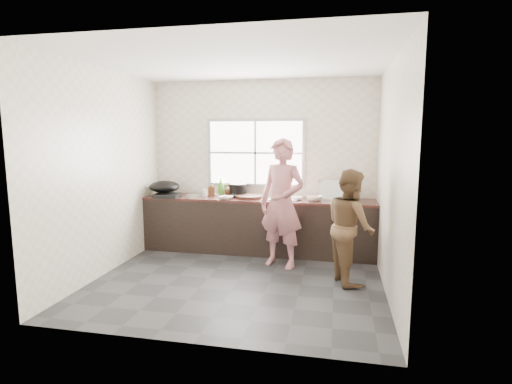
% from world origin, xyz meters
% --- Properties ---
extents(floor, '(3.60, 3.20, 0.01)m').
position_xyz_m(floor, '(0.00, 0.00, -0.01)').
color(floor, '#2B2B2E').
rests_on(floor, ground).
extents(ceiling, '(3.60, 3.20, 0.01)m').
position_xyz_m(ceiling, '(0.00, 0.00, 2.71)').
color(ceiling, silver).
rests_on(ceiling, wall_back).
extents(wall_back, '(3.60, 0.01, 2.70)m').
position_xyz_m(wall_back, '(0.00, 1.60, 1.35)').
color(wall_back, beige).
rests_on(wall_back, ground).
extents(wall_left, '(0.01, 3.20, 2.70)m').
position_xyz_m(wall_left, '(-1.80, 0.00, 1.35)').
color(wall_left, beige).
rests_on(wall_left, ground).
extents(wall_right, '(0.01, 3.20, 2.70)m').
position_xyz_m(wall_right, '(1.80, 0.00, 1.35)').
color(wall_right, silver).
rests_on(wall_right, ground).
extents(wall_front, '(3.60, 0.01, 2.70)m').
position_xyz_m(wall_front, '(0.00, -1.60, 1.35)').
color(wall_front, beige).
rests_on(wall_front, ground).
extents(cabinet, '(3.60, 0.62, 0.82)m').
position_xyz_m(cabinet, '(0.00, 1.29, 0.41)').
color(cabinet, black).
rests_on(cabinet, floor).
extents(countertop, '(3.60, 0.64, 0.04)m').
position_xyz_m(countertop, '(0.00, 1.29, 0.84)').
color(countertop, '#321914').
rests_on(countertop, cabinet).
extents(sink, '(0.55, 0.45, 0.02)m').
position_xyz_m(sink, '(0.35, 1.29, 0.86)').
color(sink, silver).
rests_on(sink, countertop).
extents(faucet, '(0.02, 0.02, 0.30)m').
position_xyz_m(faucet, '(0.35, 1.49, 1.01)').
color(faucet, silver).
rests_on(faucet, countertop).
extents(window_frame, '(1.60, 0.05, 1.10)m').
position_xyz_m(window_frame, '(-0.10, 1.59, 1.55)').
color(window_frame, '#9EA0A5').
rests_on(window_frame, wall_back).
extents(window_glazing, '(1.50, 0.01, 1.00)m').
position_xyz_m(window_glazing, '(-0.10, 1.57, 1.55)').
color(window_glazing, white).
rests_on(window_glazing, window_frame).
extents(woman, '(0.71, 0.59, 1.68)m').
position_xyz_m(woman, '(0.46, 0.68, 0.84)').
color(woman, '#CA7980').
rests_on(woman, floor).
extents(person_side, '(0.75, 0.84, 1.43)m').
position_xyz_m(person_side, '(1.38, 0.26, 0.72)').
color(person_side, brown).
rests_on(person_side, floor).
extents(cutting_board, '(0.45, 0.45, 0.04)m').
position_xyz_m(cutting_board, '(-0.13, 1.28, 0.88)').
color(cutting_board, black).
rests_on(cutting_board, countertop).
extents(cleaver, '(0.22, 0.15, 0.01)m').
position_xyz_m(cleaver, '(-0.34, 1.29, 0.90)').
color(cleaver, silver).
rests_on(cleaver, cutting_board).
extents(bowl_mince, '(0.26, 0.26, 0.05)m').
position_xyz_m(bowl_mince, '(-0.46, 1.08, 0.89)').
color(bowl_mince, white).
rests_on(bowl_mince, countertop).
extents(bowl_crabs, '(0.21, 0.21, 0.06)m').
position_xyz_m(bowl_crabs, '(0.87, 1.20, 0.89)').
color(bowl_crabs, silver).
rests_on(bowl_crabs, countertop).
extents(bowl_held, '(0.23, 0.23, 0.07)m').
position_xyz_m(bowl_held, '(0.62, 1.24, 0.89)').
color(bowl_held, white).
rests_on(bowl_held, countertop).
extents(black_pot, '(0.29, 0.29, 0.20)m').
position_xyz_m(black_pot, '(-0.36, 1.43, 0.96)').
color(black_pot, black).
rests_on(black_pot, countertop).
extents(plate_food, '(0.27, 0.27, 0.02)m').
position_xyz_m(plate_food, '(-0.78, 1.49, 0.87)').
color(plate_food, silver).
rests_on(plate_food, countertop).
extents(bottle_green, '(0.14, 0.14, 0.29)m').
position_xyz_m(bottle_green, '(-0.66, 1.48, 1.00)').
color(bottle_green, '#44892D').
rests_on(bottle_green, countertop).
extents(bottle_brown_tall, '(0.12, 0.12, 0.21)m').
position_xyz_m(bottle_brown_tall, '(-0.78, 1.35, 0.96)').
color(bottle_brown_tall, '#4D2713').
rests_on(bottle_brown_tall, countertop).
extents(bottle_brown_short, '(0.15, 0.15, 0.17)m').
position_xyz_m(bottle_brown_short, '(-0.53, 1.52, 0.94)').
color(bottle_brown_short, '#4D2813').
rests_on(bottle_brown_short, countertop).
extents(glass_jar, '(0.08, 0.08, 0.11)m').
position_xyz_m(glass_jar, '(-0.86, 1.26, 0.92)').
color(glass_jar, silver).
rests_on(glass_jar, countertop).
extents(burner, '(0.41, 0.41, 0.05)m').
position_xyz_m(burner, '(-1.42, 1.08, 0.89)').
color(burner, black).
rests_on(burner, countertop).
extents(wok, '(0.56, 0.56, 0.18)m').
position_xyz_m(wok, '(-1.51, 1.19, 1.01)').
color(wok, black).
rests_on(wok, burner).
extents(dish_rack, '(0.48, 0.38, 0.32)m').
position_xyz_m(dish_rack, '(1.17, 1.33, 1.02)').
color(dish_rack, silver).
rests_on(dish_rack, countertop).
extents(pot_lid_left, '(0.32, 0.32, 0.01)m').
position_xyz_m(pot_lid_left, '(-1.08, 1.39, 0.87)').
color(pot_lid_left, silver).
rests_on(pot_lid_left, countertop).
extents(pot_lid_right, '(0.25, 0.25, 0.01)m').
position_xyz_m(pot_lid_right, '(-1.03, 1.19, 0.87)').
color(pot_lid_right, silver).
rests_on(pot_lid_right, countertop).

